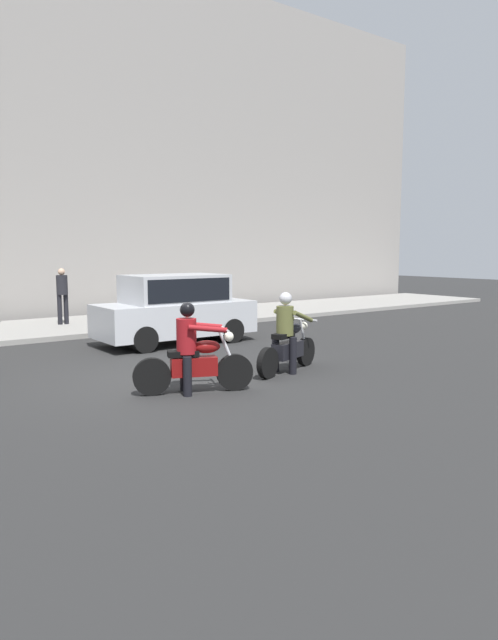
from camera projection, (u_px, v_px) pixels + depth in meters
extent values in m
plane|color=#262626|center=(167.00, 379.00, 10.73)|extent=(80.00, 80.00, 0.00)
cube|color=gray|center=(40.00, 329.00, 17.10)|extent=(40.00, 4.40, 0.14)
cube|color=gray|center=(1.00, 128.00, 19.03)|extent=(40.00, 1.40, 13.03)
cylinder|color=black|center=(235.00, 372.00, 9.86)|extent=(0.64, 0.35, 0.64)
cylinder|color=black|center=(152.00, 377.00, 9.51)|extent=(0.64, 0.35, 0.64)
cylinder|color=silver|center=(228.00, 351.00, 9.78)|extent=(0.37, 0.20, 0.83)
cube|color=maroon|center=(194.00, 366.00, 9.67)|extent=(0.83, 0.56, 0.32)
ellipsoid|color=maroon|center=(206.00, 347.00, 9.68)|extent=(0.54, 0.40, 0.22)
cube|color=black|center=(183.00, 354.00, 9.60)|extent=(0.57, 0.42, 0.10)
cylinder|color=silver|center=(224.00, 329.00, 9.72)|extent=(0.30, 0.66, 0.04)
sphere|color=silver|center=(229.00, 337.00, 9.76)|extent=(0.17, 0.17, 0.17)
cylinder|color=silver|center=(175.00, 372.00, 9.76)|extent=(0.67, 0.33, 0.07)
cylinder|color=black|center=(187.00, 377.00, 9.46)|extent=(0.20, 0.20, 0.67)
cylinder|color=black|center=(184.00, 372.00, 9.84)|extent=(0.20, 0.20, 0.67)
cylinder|color=maroon|center=(186.00, 336.00, 9.57)|extent=(0.44, 0.44, 0.60)
cylinder|color=maroon|center=(208.00, 329.00, 9.43)|extent=(0.65, 0.33, 0.16)
cylinder|color=maroon|center=(203.00, 325.00, 9.85)|extent=(0.65, 0.33, 0.16)
sphere|color=tan|center=(187.00, 311.00, 9.53)|extent=(0.20, 0.20, 0.20)
sphere|color=black|center=(187.00, 310.00, 9.53)|extent=(0.25, 0.25, 0.25)
cylinder|color=black|center=(306.00, 352.00, 11.99)|extent=(0.61, 0.31, 0.60)
cylinder|color=black|center=(268.00, 363.00, 10.77)|extent=(0.61, 0.31, 0.60)
cylinder|color=silver|center=(303.00, 336.00, 11.85)|extent=(0.35, 0.17, 0.76)
cube|color=black|center=(288.00, 350.00, 11.36)|extent=(0.87, 0.53, 0.32)
ellipsoid|color=black|center=(293.00, 328.00, 11.49)|extent=(0.53, 0.38, 0.22)
cube|color=black|center=(283.00, 336.00, 11.18)|extent=(0.57, 0.40, 0.10)
cylinder|color=silver|center=(302.00, 319.00, 11.76)|extent=(0.27, 0.67, 0.04)
sphere|color=silver|center=(304.00, 326.00, 11.84)|extent=(0.17, 0.17, 0.17)
cylinder|color=silver|center=(273.00, 357.00, 11.22)|extent=(0.68, 0.30, 0.07)
cylinder|color=black|center=(293.00, 356.00, 11.15)|extent=(0.19, 0.19, 0.73)
cylinder|color=black|center=(276.00, 354.00, 11.37)|extent=(0.19, 0.19, 0.73)
cylinder|color=brown|center=(285.00, 321.00, 11.19)|extent=(0.43, 0.43, 0.58)
cylinder|color=brown|center=(303.00, 317.00, 11.34)|extent=(0.70, 0.32, 0.30)
cylinder|color=brown|center=(284.00, 315.00, 11.59)|extent=(0.70, 0.32, 0.30)
sphere|color=tan|center=(286.00, 300.00, 11.16)|extent=(0.20, 0.20, 0.20)
sphere|color=#B7B7BC|center=(286.00, 298.00, 11.16)|extent=(0.25, 0.25, 0.25)
cube|color=#B2B5BA|center=(175.00, 318.00, 14.81)|extent=(4.09, 1.70, 0.84)
cube|color=#B2B5BA|center=(175.00, 289.00, 14.71)|extent=(2.53, 1.56, 0.72)
cube|color=black|center=(175.00, 289.00, 14.71)|extent=(2.33, 1.59, 0.58)
cylinder|color=black|center=(216.00, 327.00, 15.60)|extent=(0.64, 1.76, 0.64)
cylinder|color=black|center=(131.00, 336.00, 14.10)|extent=(0.64, 1.76, 0.64)
cylinder|color=black|center=(60.00, 310.00, 17.58)|extent=(0.14, 0.14, 0.92)
cylinder|color=black|center=(66.00, 309.00, 17.70)|extent=(0.14, 0.14, 0.92)
cylinder|color=black|center=(62.00, 285.00, 17.55)|extent=(0.34, 0.34, 0.60)
sphere|color=tan|center=(61.00, 272.00, 17.50)|extent=(0.21, 0.21, 0.21)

